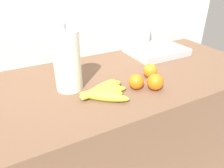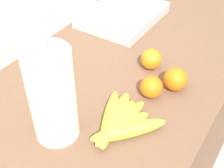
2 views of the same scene
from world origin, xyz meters
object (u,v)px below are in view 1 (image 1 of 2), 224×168
orange_right (136,82)px  orange_far_right (155,82)px  banana_bunch (102,92)px  orange_back_left (150,71)px  sink_basin (156,50)px  paper_towel_roll (67,61)px

orange_right → orange_far_right: bearing=-33.2°
banana_bunch → orange_back_left: (0.29, 0.05, 0.02)m
sink_basin → orange_back_left: bearing=-132.9°
orange_right → sink_basin: bearing=41.4°
orange_right → sink_basin: (0.37, 0.32, -0.01)m
orange_far_right → paper_towel_roll: 0.40m
paper_towel_roll → orange_back_left: bearing=-11.3°
orange_far_right → paper_towel_roll: paper_towel_roll is taller
paper_towel_roll → orange_far_right: bearing=-29.5°
banana_bunch → orange_right: bearing=-3.8°
banana_bunch → sink_basin: 0.62m
orange_right → paper_towel_roll: paper_towel_roll is taller
orange_far_right → sink_basin: 0.47m
banana_bunch → orange_back_left: size_ratio=3.14×
orange_far_right → banana_bunch: bearing=166.4°
sink_basin → orange_right: bearing=-138.6°
orange_far_right → paper_towel_roll: (-0.33, 0.19, 0.09)m
orange_back_left → paper_towel_roll: size_ratio=0.24×
banana_bunch → orange_back_left: 0.30m
banana_bunch → paper_towel_roll: bearing=126.8°
sink_basin → banana_bunch: bearing=-149.6°
orange_far_right → paper_towel_roll: size_ratio=0.26×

